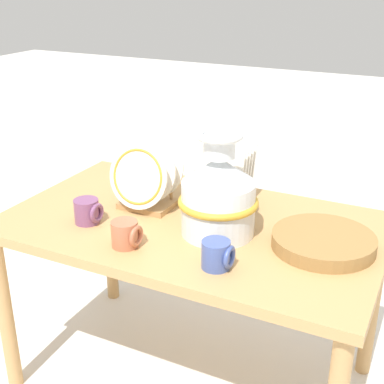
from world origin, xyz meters
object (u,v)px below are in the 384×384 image
(ceramic_vase, at_px, (218,193))
(dish_rack_round_plates, at_px, (146,182))
(dish_rack_square_plates, at_px, (222,180))
(wicker_charger_stack, at_px, (323,241))
(mug_terracotta_glaze, at_px, (126,234))
(mug_cobalt_glaze, at_px, (217,255))
(mug_plum_glaze, at_px, (88,211))

(ceramic_vase, distance_m, dish_rack_round_plates, 0.33)
(dish_rack_square_plates, bearing_deg, wicker_charger_stack, -23.07)
(dish_rack_square_plates, xyz_separation_m, mug_terracotta_glaze, (-0.14, -0.44, -0.05))
(mug_terracotta_glaze, bearing_deg, ceramic_vase, 43.78)
(mug_terracotta_glaze, height_order, mug_cobalt_glaze, same)
(mug_cobalt_glaze, height_order, mug_plum_glaze, same)
(dish_rack_round_plates, height_order, mug_cobalt_glaze, dish_rack_round_plates)
(wicker_charger_stack, xyz_separation_m, mug_cobalt_glaze, (-0.25, -0.26, 0.02))
(mug_terracotta_glaze, distance_m, mug_plum_glaze, 0.23)
(ceramic_vase, xyz_separation_m, mug_terracotta_glaze, (-0.22, -0.21, -0.10))
(dish_rack_round_plates, bearing_deg, mug_plum_glaze, -120.52)
(mug_terracotta_glaze, relative_size, mug_plum_glaze, 1.00)
(dish_rack_round_plates, xyz_separation_m, wicker_charger_stack, (0.66, -0.02, -0.08))
(dish_rack_round_plates, xyz_separation_m, mug_plum_glaze, (-0.12, -0.20, -0.06))
(dish_rack_round_plates, bearing_deg, wicker_charger_stack, -1.66)
(wicker_charger_stack, relative_size, mug_plum_glaze, 3.48)
(dish_rack_round_plates, height_order, mug_terracotta_glaze, dish_rack_round_plates)
(mug_plum_glaze, bearing_deg, dish_rack_square_plates, 45.99)
(mug_cobalt_glaze, bearing_deg, mug_terracotta_glaze, -178.92)
(ceramic_vase, distance_m, wicker_charger_stack, 0.36)
(dish_rack_round_plates, relative_size, mug_cobalt_glaze, 2.70)
(dish_rack_square_plates, distance_m, mug_plum_glaze, 0.50)
(mug_terracotta_glaze, bearing_deg, mug_plum_glaze, 157.79)
(dish_rack_round_plates, xyz_separation_m, mug_cobalt_glaze, (0.41, -0.28, -0.06))
(mug_plum_glaze, bearing_deg, mug_cobalt_glaze, -8.75)
(ceramic_vase, distance_m, mug_terracotta_glaze, 0.32)
(mug_terracotta_glaze, bearing_deg, wicker_charger_stack, 25.20)
(mug_plum_glaze, bearing_deg, ceramic_vase, 16.29)
(dish_rack_round_plates, bearing_deg, ceramic_vase, -12.54)
(wicker_charger_stack, distance_m, mug_cobalt_glaze, 0.36)
(ceramic_vase, height_order, dish_rack_square_plates, ceramic_vase)
(mug_terracotta_glaze, height_order, mug_plum_glaze, same)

